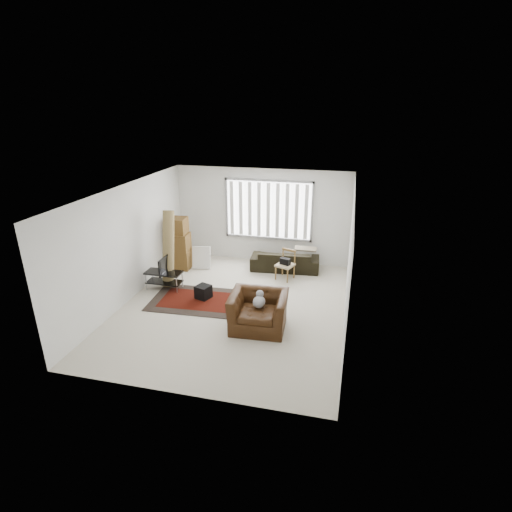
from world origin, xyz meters
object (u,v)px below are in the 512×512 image
at_px(moving_boxes, 179,245).
at_px(side_chair, 285,263).
at_px(tv_stand, 164,277).
at_px(sofa, 285,257).
at_px(armchair, 259,309).

height_order(moving_boxes, side_chair, moving_boxes).
height_order(tv_stand, side_chair, side_chair).
bearing_deg(side_chair, moving_boxes, -160.60).
distance_m(tv_stand, side_chair, 3.14).
bearing_deg(tv_stand, sofa, 34.91).
relative_size(tv_stand, armchair, 0.74).
bearing_deg(moving_boxes, armchair, -42.13).
relative_size(moving_boxes, sofa, 0.77).
height_order(sofa, armchair, armchair).
distance_m(moving_boxes, armchair, 3.87).
relative_size(tv_stand, moving_boxes, 0.63).
bearing_deg(side_chair, sofa, 120.72).
distance_m(tv_stand, moving_boxes, 1.40).
height_order(tv_stand, moving_boxes, moving_boxes).
bearing_deg(armchair, tv_stand, 151.80).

